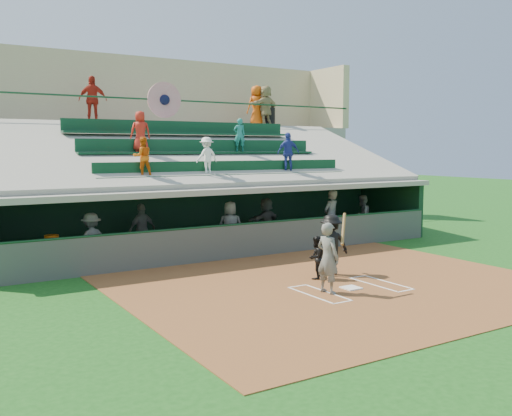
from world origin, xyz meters
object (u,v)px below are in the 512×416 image
catcher (316,258)px  white_table (55,260)px  batter_at_plate (328,257)px  trash_bin (269,117)px  water_cooler (52,242)px  home_plate (351,288)px

catcher → white_table: catcher is taller
batter_at_plate → trash_bin: bearing=62.9°
catcher → water_cooler: catcher is taller
home_plate → white_table: (-5.93, 6.03, 0.32)m
home_plate → water_cooler: size_ratio=1.06×
home_plate → trash_bin: (5.80, 12.83, 5.03)m
home_plate → water_cooler: 8.57m
catcher → water_cooler: size_ratio=2.88×
home_plate → batter_at_plate: size_ratio=0.22×
batter_at_plate → trash_bin: 15.04m
water_cooler → batter_at_plate: bearing=-49.4°
batter_at_plate → trash_bin: size_ratio=2.08×
home_plate → water_cooler: bearing=134.8°
home_plate → catcher: 1.45m
white_table → water_cooler: size_ratio=1.80×
home_plate → white_table: bearing=134.5°
batter_at_plate → trash_bin: trash_bin is taller
catcher → home_plate: bearing=76.6°
home_plate → trash_bin: trash_bin is taller
batter_at_plate → water_cooler: batter_at_plate is taller
batter_at_plate → white_table: batter_at_plate is taller
batter_at_plate → catcher: 1.56m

